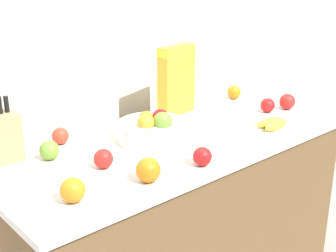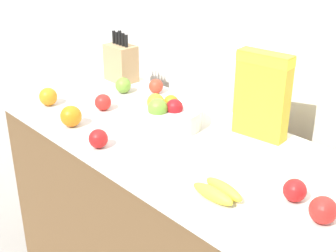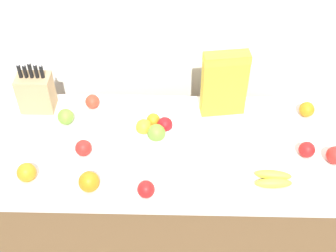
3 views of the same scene
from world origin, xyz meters
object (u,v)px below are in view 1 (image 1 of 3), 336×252
(cereal_box, at_px, (176,77))
(banana_bunch, at_px, (273,123))
(apple_leftmost, at_px, (268,105))
(orange_front_right, at_px, (234,92))
(fruit_bowl, at_px, (153,130))
(apple_by_knife_block, at_px, (202,157))
(apple_middle, at_px, (287,102))
(orange_by_cereal, at_px, (148,170))
(apple_rightmost, at_px, (103,159))
(orange_back_center, at_px, (73,190))
(apple_rear, at_px, (49,150))
(apple_front, at_px, (60,136))

(cereal_box, xyz_separation_m, banana_bunch, (0.19, -0.45, -0.16))
(apple_leftmost, distance_m, orange_front_right, 0.27)
(fruit_bowl, relative_size, apple_by_knife_block, 4.11)
(apple_middle, bearing_deg, orange_by_cereal, -170.56)
(apple_leftmost, distance_m, orange_by_cereal, 0.95)
(orange_by_cereal, bearing_deg, cereal_box, 40.81)
(apple_leftmost, relative_size, apple_rightmost, 0.98)
(apple_by_knife_block, relative_size, apple_rightmost, 0.99)
(orange_back_center, bearing_deg, fruit_bowl, 24.73)
(banana_bunch, xyz_separation_m, apple_rear, (-0.93, 0.34, 0.02))
(cereal_box, relative_size, apple_by_knife_block, 4.64)
(orange_by_cereal, bearing_deg, apple_rightmost, 105.51)
(apple_front, bearing_deg, cereal_box, -1.29)
(apple_middle, bearing_deg, fruit_bowl, 171.82)
(orange_by_cereal, bearing_deg, apple_by_knife_block, -6.81)
(fruit_bowl, relative_size, apple_front, 4.23)
(banana_bunch, relative_size, orange_back_center, 1.97)
(apple_middle, relative_size, apple_rear, 1.05)
(apple_middle, xyz_separation_m, apple_rear, (-1.21, 0.22, -0.00))
(apple_by_knife_block, distance_m, orange_front_right, 0.90)
(banana_bunch, xyz_separation_m, orange_front_right, (0.22, 0.42, 0.02))
(apple_rear, bearing_deg, orange_by_cereal, -66.91)
(apple_leftmost, xyz_separation_m, apple_rightmost, (-0.98, -0.01, 0.00))
(orange_back_center, bearing_deg, apple_middle, 5.56)
(apple_middle, xyz_separation_m, orange_by_cereal, (-1.04, -0.17, 0.00))
(fruit_bowl, relative_size, orange_front_right, 4.03)
(apple_leftmost, distance_m, apple_rightmost, 0.98)
(apple_front, bearing_deg, orange_back_center, -114.37)
(orange_by_cereal, xyz_separation_m, orange_front_right, (0.98, 0.47, -0.01))
(apple_by_knife_block, bearing_deg, apple_front, 118.58)
(fruit_bowl, xyz_separation_m, banana_bunch, (0.51, -0.24, -0.03))
(apple_front, bearing_deg, banana_bunch, -29.26)
(apple_middle, xyz_separation_m, orange_front_right, (-0.07, 0.30, -0.00))
(banana_bunch, bearing_deg, cereal_box, 112.90)
(fruit_bowl, bearing_deg, apple_middle, -8.18)
(fruit_bowl, bearing_deg, apple_leftmost, -6.67)
(apple_by_knife_block, bearing_deg, banana_bunch, 8.42)
(cereal_box, height_order, apple_rear, cereal_box)
(cereal_box, relative_size, apple_rightmost, 4.58)
(apple_by_knife_block, height_order, apple_rear, apple_rear)
(apple_front, height_order, orange_front_right, orange_front_right)
(banana_bunch, relative_size, apple_rear, 2.13)
(apple_leftmost, xyz_separation_m, apple_front, (-0.99, 0.30, -0.00))
(apple_by_knife_block, distance_m, orange_by_cereal, 0.24)
(banana_bunch, height_order, orange_by_cereal, orange_by_cereal)
(apple_leftmost, bearing_deg, apple_rear, 170.36)
(cereal_box, xyz_separation_m, apple_rightmost, (-0.63, -0.30, -0.15))
(apple_by_knife_block, xyz_separation_m, apple_front, (-0.29, 0.54, -0.00))
(apple_middle, bearing_deg, apple_rightmost, 178.85)
(apple_front, xyz_separation_m, orange_by_cereal, (0.06, -0.51, 0.01))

